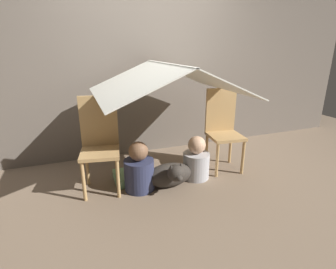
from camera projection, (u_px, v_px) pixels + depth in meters
The scene contains 9 objects.
ground_plane at pixel (174, 187), 2.91m from camera, with size 8.80×8.80×0.00m, color #7A6651.
wall_back at pixel (143, 65), 3.55m from camera, with size 7.00×0.05×2.50m.
chair_left at pixel (100, 141), 2.74m from camera, with size 0.45×0.45×1.00m.
chair_right at pixel (223, 127), 3.24m from camera, with size 0.43×0.43×1.00m.
sheet_canopy at pixel (168, 79), 2.72m from camera, with size 1.50×1.34×0.32m.
person_front at pixel (139, 170), 2.80m from camera, with size 0.32×0.32×0.55m.
person_second at pixel (196, 161), 3.06m from camera, with size 0.31×0.31×0.51m.
dog at pixel (170, 175), 2.85m from camera, with size 0.52×0.44×0.36m.
floor_cushion at pixel (133, 176), 3.04m from camera, with size 0.42×0.34×0.10m.
Camera 1 is at (-0.97, -2.39, 1.48)m, focal length 28.00 mm.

